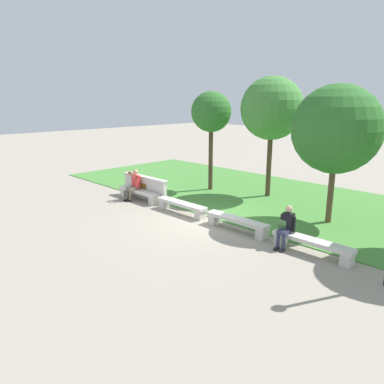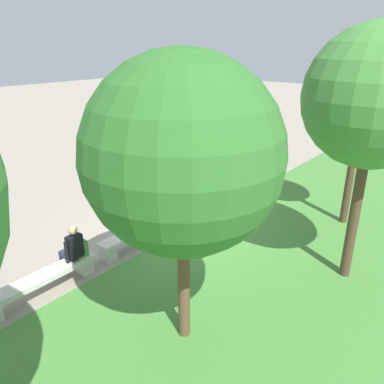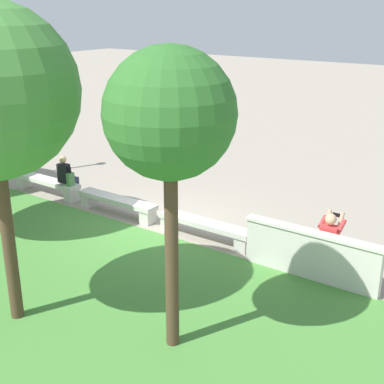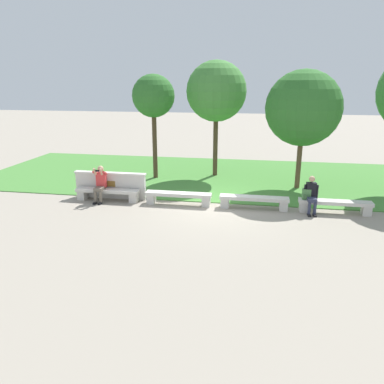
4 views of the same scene
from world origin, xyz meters
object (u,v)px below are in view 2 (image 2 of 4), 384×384
Objects in this scene: bench_near at (205,201)px; tree_behind_wall at (375,98)px; bench_far at (42,281)px; person_distant at (72,249)px; person_photographer at (253,164)px; backpack at (80,249)px; bench_mid at (140,233)px; tree_far_back at (364,92)px; bench_main at (251,178)px; tree_right_background at (183,156)px.

tree_behind_wall reaches higher than bench_near.
bench_near is 5.40m from bench_far.
person_photographer is at bearing -179.91° from person_distant.
person_distant is 0.17m from backpack.
bench_near is at bearing -179.87° from backpack.
bench_mid is 1.90× the size of person_distant.
tree_far_back is at bearing 150.25° from backpack.
bench_main is 4.98m from tree_far_back.
bench_far is 8.74m from tree_far_back.
bench_main is at bearing 179.48° from person_distant.
bench_mid is at bearing 0.00° from bench_near.
bench_mid is 1.77m from backpack.
person_photographer is 3.08× the size of backpack.
tree_far_back is at bearing 73.46° from person_photographer.
tree_right_background reaches higher than bench_near.
tree_far_back is (-2.64, -0.93, -0.21)m from tree_behind_wall.
tree_behind_wall reaches higher than tree_far_back.
person_photographer is (-5.63, -0.08, 0.43)m from bench_mid.
tree_far_back is (1.09, 3.68, 2.91)m from person_photographer.
bench_far is at bearing 4.68° from person_distant.
bench_main is at bearing -127.76° from tree_behind_wall.
person_photographer is at bearing -179.21° from bench_mid.
bench_main is 1.00× the size of bench_mid.
tree_behind_wall is at bearing 79.89° from bench_near.
backpack is 7.84m from tree_far_back.
tree_far_back reaches higher than bench_mid.
person_distant is (4.60, -0.07, 0.36)m from bench_near.
backpack is at bearing 0.32° from bench_mid.
tree_behind_wall is at bearing 19.41° from tree_far_back.
bench_near is 2.96m from person_photographer.
tree_right_background is (3.63, -1.56, -0.58)m from tree_behind_wall.
tree_right_background is (7.37, 3.05, 2.54)m from person_photographer.
tree_right_background is at bearing -23.24° from tree_behind_wall.
bench_near is 1.00× the size of bench_mid.
bench_far is (8.11, 0.00, 0.00)m from bench_main.
bench_far is (2.70, 0.00, 0.00)m from bench_mid.
bench_mid is at bearing 180.00° from bench_far.
tree_behind_wall reaches higher than backpack.
person_photographer is 0.25× the size of tree_behind_wall.
person_photographer reaches higher than bench_far.
tree_right_background is 6.31m from tree_far_back.
backpack is 6.64m from tree_behind_wall.
tree_behind_wall is (-4.60, 4.53, 3.54)m from bench_far.
bench_near is 0.50× the size of tree_right_background.
bench_far is at bearing 0.00° from bench_mid.
person_photographer is at bearing -161.01° from bench_main.
bench_mid is 0.50× the size of tree_right_background.
bench_mid is 5.65m from person_photographer.
bench_main is at bearing 180.00° from bench_near.
backpack is at bearing -51.18° from tree_behind_wall.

